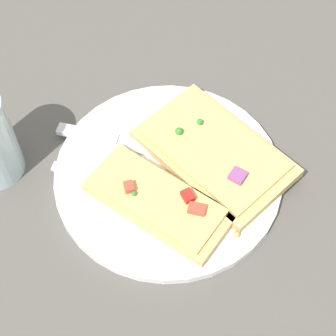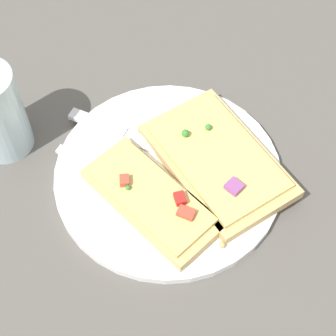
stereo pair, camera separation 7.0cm
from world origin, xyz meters
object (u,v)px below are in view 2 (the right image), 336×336
fork (143,187)px  pizza_slice_main (218,160)px  knife (131,136)px  plate (168,175)px  pizza_slice_corner (152,199)px

fork → pizza_slice_main: 0.10m
knife → plate: bearing=-23.8°
pizza_slice_main → pizza_slice_corner: size_ratio=1.26×
pizza_slice_corner → plate: bearing=111.9°
plate → fork: 0.04m
knife → pizza_slice_main: size_ratio=0.91×
plate → fork: fork is taller
plate → pizza_slice_main: size_ratio=1.27×
pizza_slice_main → fork: bearing=78.0°
knife → pizza_slice_main: (0.11, -0.04, 0.01)m
plate → knife: 0.07m
pizza_slice_main → pizza_slice_corner: (-0.08, -0.06, 0.00)m
plate → knife: size_ratio=1.40×
plate → fork: bearing=-142.0°
fork → pizza_slice_corner: 0.02m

